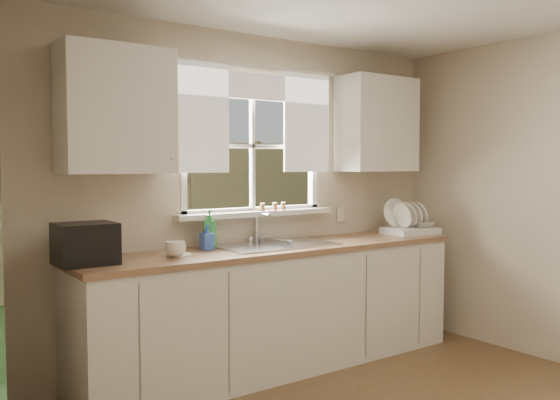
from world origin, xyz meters
TOP-DOWN VIEW (x-y plane):
  - room_walls at (0.00, -0.07)m, footprint 3.62×4.02m
  - window at (0.00, 2.00)m, footprint 1.38×0.16m
  - curtains at (0.00, 1.95)m, footprint 1.50×0.03m
  - base_cabinets at (0.00, 1.68)m, footprint 3.00×0.62m
  - countertop at (0.00, 1.68)m, footprint 3.04×0.65m
  - upper_cabinet_left at (-1.15, 1.82)m, footprint 0.70×0.33m
  - upper_cabinet_right at (1.15, 1.82)m, footprint 0.70×0.33m
  - wall_outlet at (0.88, 1.99)m, footprint 0.08×0.01m
  - sill_jars at (0.15, 1.94)m, footprint 0.24×0.04m
  - backyard at (0.58, 8.42)m, footprint 20.00×10.00m
  - sink at (0.00, 1.71)m, footprint 0.88×0.52m
  - dish_rack at (1.36, 1.64)m, footprint 0.45×0.36m
  - bowl at (1.48, 1.59)m, footprint 0.24×0.24m
  - soap_bottle_a at (-0.46, 1.87)m, footprint 0.11×0.11m
  - soap_bottle_b at (-0.52, 1.80)m, footprint 0.08×0.08m
  - soap_bottle_c at (-1.26, 1.80)m, footprint 0.16×0.16m
  - saucer at (-0.80, 1.67)m, footprint 0.16×0.16m
  - cup at (-0.84, 1.63)m, footprint 0.16×0.16m
  - black_appliance at (-1.40, 1.70)m, footprint 0.34×0.30m

SIDE VIEW (x-z plane):
  - base_cabinets at x=0.00m, z-range 0.00..0.87m
  - sink at x=0.00m, z-range 0.64..1.04m
  - countertop at x=0.00m, z-range 0.87..0.91m
  - saucer at x=-0.80m, z-range 0.91..0.92m
  - cup at x=-0.84m, z-range 0.91..1.01m
  - dish_rack at x=1.36m, z-range 0.83..1.14m
  - bowl at x=1.48m, z-range 0.97..1.01m
  - soap_bottle_b at x=-0.52m, z-range 0.91..1.09m
  - soap_bottle_c at x=-1.26m, z-range 0.91..1.09m
  - black_appliance at x=-1.40m, z-range 0.91..1.16m
  - soap_bottle_a at x=-0.46m, z-range 0.91..1.19m
  - wall_outlet at x=0.88m, z-range 1.02..1.14m
  - sill_jars at x=0.15m, z-range 1.15..1.21m
  - room_walls at x=0.00m, z-range -0.01..2.49m
  - window at x=0.00m, z-range 0.95..2.02m
  - upper_cabinet_left at x=-1.15m, z-range 1.45..2.25m
  - upper_cabinet_right at x=1.15m, z-range 1.45..2.25m
  - curtains at x=0.00m, z-range 1.53..2.34m
  - backyard at x=0.58m, z-range 0.40..6.53m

